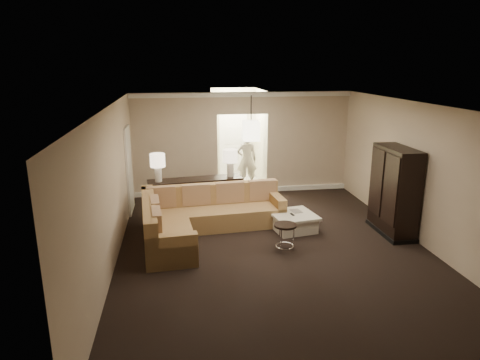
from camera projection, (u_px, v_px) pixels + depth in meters
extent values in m
plane|color=black|center=(274.00, 250.00, 8.37)|extent=(8.00, 8.00, 0.00)
cube|color=#C7B196|center=(243.00, 143.00, 11.82)|extent=(6.00, 0.04, 2.80)
cube|color=#C7B196|center=(369.00, 290.00, 4.19)|extent=(6.00, 0.04, 2.80)
cube|color=#C7B196|center=(111.00, 188.00, 7.57)|extent=(0.04, 8.00, 2.80)
cube|color=#C7B196|center=(424.00, 176.00, 8.44)|extent=(0.04, 8.00, 2.80)
cube|color=white|center=(277.00, 106.00, 7.63)|extent=(6.00, 8.00, 0.02)
cube|color=white|center=(243.00, 95.00, 11.42)|extent=(6.00, 0.10, 0.12)
cube|color=white|center=(243.00, 190.00, 12.13)|extent=(6.00, 0.10, 0.12)
cube|color=white|center=(129.00, 170.00, 10.34)|extent=(0.05, 0.90, 2.10)
cube|color=beige|center=(238.00, 182.00, 13.14)|extent=(1.40, 2.00, 0.01)
cube|color=beige|center=(214.00, 138.00, 12.67)|extent=(0.04, 2.00, 2.80)
cube|color=beige|center=(260.00, 137.00, 12.87)|extent=(0.04, 2.00, 2.80)
cube|color=beige|center=(233.00, 132.00, 13.72)|extent=(1.40, 0.04, 2.80)
cube|color=white|center=(233.00, 143.00, 13.79)|extent=(0.90, 0.05, 2.10)
cube|color=brown|center=(214.00, 217.00, 9.55)|extent=(3.16, 1.18, 0.43)
cube|color=brown|center=(169.00, 243.00, 8.19)|extent=(1.04, 1.52, 0.43)
cube|color=brown|center=(211.00, 194.00, 9.74)|extent=(3.11, 0.50, 0.47)
cube|color=brown|center=(149.00, 213.00, 8.48)|extent=(0.45, 2.49, 0.47)
cube|color=brown|center=(276.00, 208.00, 9.84)|extent=(0.28, 0.94, 0.64)
cube|color=brown|center=(172.00, 251.00, 7.58)|extent=(0.94, 0.28, 0.64)
cube|color=#977451|center=(161.00, 197.00, 9.44)|extent=(0.65, 0.22, 0.47)
cube|color=#977451|center=(196.00, 194.00, 9.61)|extent=(0.65, 0.22, 0.47)
cube|color=#977451|center=(230.00, 192.00, 9.78)|extent=(0.65, 0.22, 0.47)
cube|color=#977451|center=(262.00, 190.00, 9.95)|extent=(0.65, 0.22, 0.47)
cube|color=#977451|center=(155.00, 210.00, 8.60)|extent=(0.22, 0.63, 0.47)
cube|color=#977451|center=(157.00, 223.00, 7.92)|extent=(0.22, 0.63, 0.47)
cube|color=silver|center=(293.00, 223.00, 9.38)|extent=(0.96, 0.96, 0.31)
cube|color=silver|center=(293.00, 215.00, 9.33)|extent=(1.06, 1.06, 0.06)
cube|color=black|center=(292.00, 214.00, 9.27)|extent=(0.07, 0.15, 0.02)
cube|color=#B8ACA1|center=(296.00, 211.00, 9.49)|extent=(0.25, 0.31, 0.01)
cube|color=black|center=(195.00, 180.00, 10.24)|extent=(2.30, 0.80, 0.06)
cube|color=black|center=(153.00, 201.00, 10.07)|extent=(0.14, 0.47, 0.82)
cube|color=black|center=(236.00, 194.00, 10.62)|extent=(0.14, 0.47, 0.82)
cube|color=black|center=(196.00, 208.00, 10.42)|extent=(2.19, 0.74, 0.04)
cube|color=black|center=(394.00, 191.00, 9.01)|extent=(0.52, 1.25, 1.87)
cube|color=black|center=(390.00, 190.00, 8.64)|extent=(0.03, 0.55, 1.43)
cube|color=black|center=(376.00, 182.00, 9.24)|extent=(0.03, 0.55, 1.43)
cube|color=black|center=(391.00, 231.00, 9.25)|extent=(0.55, 1.30, 0.09)
cylinder|color=black|center=(285.00, 225.00, 8.23)|extent=(0.44, 0.44, 0.04)
torus|color=silver|center=(285.00, 246.00, 8.35)|extent=(0.36, 0.36, 0.02)
cylinder|color=silver|center=(294.00, 238.00, 8.30)|extent=(0.02, 0.02, 0.52)
cylinder|color=silver|center=(280.00, 235.00, 8.44)|extent=(0.02, 0.02, 0.52)
cylinder|color=silver|center=(281.00, 241.00, 8.16)|extent=(0.02, 0.02, 0.52)
cylinder|color=silver|center=(158.00, 174.00, 9.95)|extent=(0.16, 0.16, 0.36)
cylinder|color=#FFE6BF|center=(158.00, 160.00, 9.86)|extent=(0.35, 0.35, 0.31)
cylinder|color=silver|center=(230.00, 169.00, 10.41)|extent=(0.16, 0.16, 0.36)
cylinder|color=#FFE6BF|center=(230.00, 156.00, 10.32)|extent=(0.35, 0.35, 0.31)
cylinder|color=black|center=(251.00, 108.00, 10.29)|extent=(0.02, 0.02, 0.60)
cube|color=#FFF3C6|center=(251.00, 131.00, 10.43)|extent=(0.38, 0.38, 0.48)
imported|color=beige|center=(247.00, 157.00, 12.47)|extent=(0.67, 0.47, 1.78)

